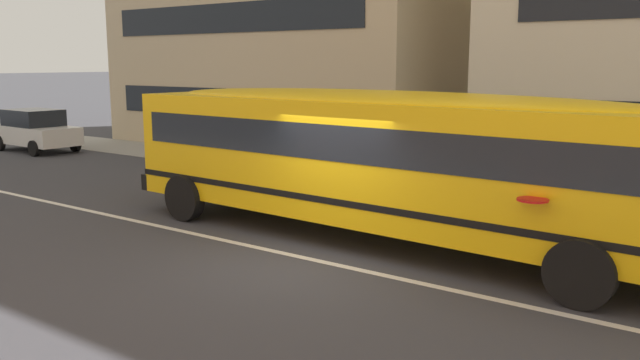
# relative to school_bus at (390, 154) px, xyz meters

# --- Properties ---
(ground_plane) EXTENTS (400.00, 400.00, 0.00)m
(ground_plane) POSITION_rel_school_bus_xyz_m (-0.44, -1.81, -1.75)
(ground_plane) COLOR #38383D
(sidewalk_far) EXTENTS (120.00, 3.00, 0.01)m
(sidewalk_far) POSITION_rel_school_bus_xyz_m (-0.44, 6.22, -1.74)
(sidewalk_far) COLOR gray
(sidewalk_far) RESTS_ON ground_plane
(lane_centreline) EXTENTS (110.00, 0.16, 0.01)m
(lane_centreline) POSITION_rel_school_bus_xyz_m (-0.44, -1.81, -1.75)
(lane_centreline) COLOR silver
(lane_centreline) RESTS_ON ground_plane
(school_bus) EXTENTS (13.24, 3.41, 2.94)m
(school_bus) POSITION_rel_school_bus_xyz_m (0.00, 0.00, 0.00)
(school_bus) COLOR yellow
(school_bus) RESTS_ON ground_plane
(parked_car_white_by_lamppost) EXTENTS (3.95, 1.98, 1.64)m
(parked_car_white_by_lamppost) POSITION_rel_school_bus_xyz_m (-18.06, 3.39, -0.90)
(parked_car_white_by_lamppost) COLOR silver
(parked_car_white_by_lamppost) RESTS_ON ground_plane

